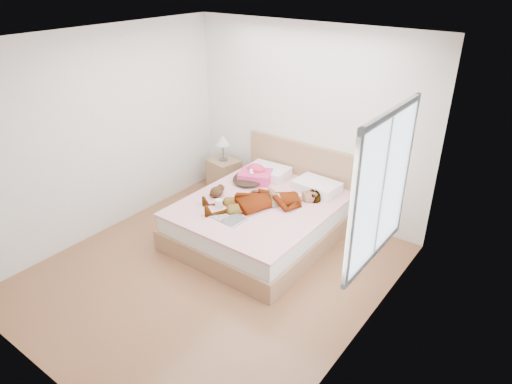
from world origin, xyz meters
TOP-DOWN VIEW (x-y plane):
  - ground at (0.00, 0.00)m, footprint 4.00×4.00m
  - woman at (0.07, 0.92)m, footprint 1.44×1.54m
  - hair at (-0.50, 1.37)m, footprint 0.63×0.69m
  - phone at (-0.43, 1.32)m, footprint 0.10×0.09m
  - room_shell at (1.77, 0.30)m, footprint 4.00×4.00m
  - bed at (0.00, 1.04)m, footprint 1.80×2.08m
  - towel at (-0.44, 1.43)m, footprint 0.54×0.49m
  - magazine at (-0.07, 0.39)m, footprint 0.42×0.30m
  - coffee_mug at (-0.34, 0.54)m, footprint 0.14×0.11m
  - plush_toy at (-0.56, 0.75)m, footprint 0.19×0.26m
  - nightstand at (-1.26, 1.69)m, footprint 0.49×0.45m

SIDE VIEW (x-z plane):
  - ground at x=0.00m, z-range 0.00..0.00m
  - bed at x=0.00m, z-range -0.22..0.78m
  - nightstand at x=-1.26m, z-range -0.16..0.77m
  - magazine at x=-0.07m, z-range 0.51..0.53m
  - hair at x=-0.50m, z-range 0.51..0.59m
  - coffee_mug at x=-0.34m, z-range 0.51..0.61m
  - plush_toy at x=-0.56m, z-range 0.51..0.65m
  - towel at x=-0.44m, z-range 0.49..0.72m
  - woman at x=0.07m, z-range 0.51..0.72m
  - phone at x=-0.43m, z-range 0.66..0.71m
  - room_shell at x=1.77m, z-range -0.50..3.50m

